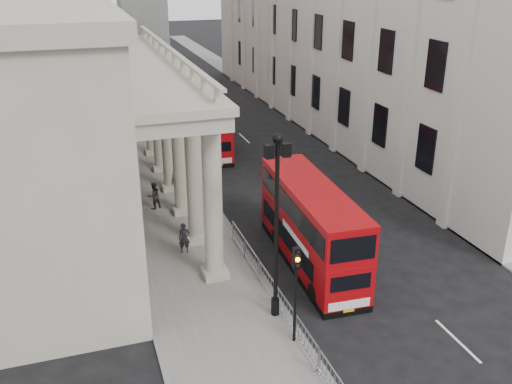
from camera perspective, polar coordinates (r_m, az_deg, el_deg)
ground at (r=23.11m, az=6.94°, el=-17.35°), size 260.00×260.00×0.00m
sidewalk_west at (r=48.43m, az=-11.44°, el=4.38°), size 6.00×140.00×0.12m
sidewalk_east at (r=52.77m, az=6.67°, el=6.18°), size 3.00×140.00×0.12m
kerb at (r=48.82m, az=-8.01°, el=4.78°), size 0.20×140.00×0.14m
portico_building at (r=35.07m, az=-21.80°, el=6.44°), size 9.00×28.00×12.00m
lamp_post_south at (r=23.39m, az=2.07°, el=-2.38°), size 1.05×0.44×8.32m
lamp_post_mid at (r=37.94m, az=-6.36°, el=7.33°), size 1.05×0.44×8.32m
lamp_post_north at (r=53.32m, az=-10.12°, el=11.52°), size 1.05×0.44×8.32m
traffic_light at (r=22.61m, az=4.03°, el=-8.55°), size 0.28×0.33×4.30m
crowd_barriers at (r=24.18m, az=3.99°, el=-13.16°), size 0.50×18.75×1.10m
bus_near at (r=28.93m, az=5.53°, el=-3.24°), size 2.88×10.00×4.27m
bus_far at (r=46.78m, az=-4.66°, el=6.82°), size 3.27×9.78×4.14m
pedestrian_a at (r=30.48m, az=-7.19°, el=-4.60°), size 0.65×0.46×1.67m
pedestrian_b at (r=35.99m, az=-10.18°, el=-0.36°), size 1.04×0.95×1.73m
pedestrian_c at (r=38.37m, az=-7.84°, el=1.17°), size 0.83×0.58×1.62m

